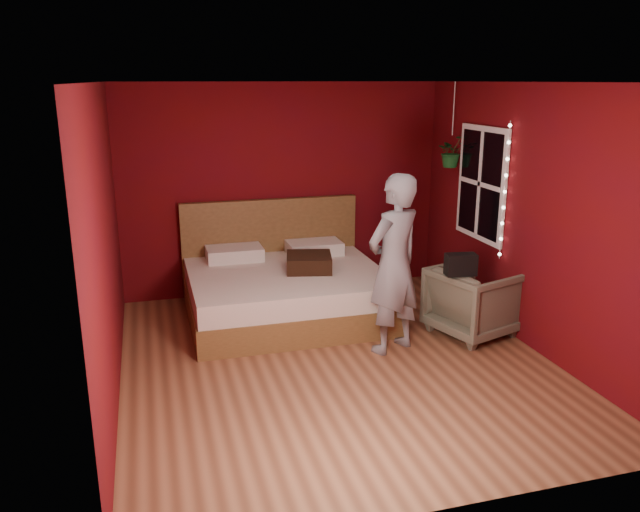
{
  "coord_description": "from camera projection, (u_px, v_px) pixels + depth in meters",
  "views": [
    {
      "loc": [
        -1.65,
        -5.27,
        2.62
      ],
      "look_at": [
        -0.05,
        0.4,
        0.95
      ],
      "focal_mm": 35.0,
      "sensor_mm": 36.0,
      "label": 1
    }
  ],
  "objects": [
    {
      "name": "floor",
      "position": [
        336.0,
        361.0,
        6.02
      ],
      "size": [
        4.5,
        4.5,
        0.0
      ],
      "primitive_type": "plane",
      "color": "brown",
      "rests_on": "ground"
    },
    {
      "name": "room_walls",
      "position": [
        337.0,
        189.0,
        5.56
      ],
      "size": [
        4.04,
        4.54,
        2.62
      ],
      "color": "#590A09",
      "rests_on": "ground"
    },
    {
      "name": "window",
      "position": [
        481.0,
        184.0,
        6.96
      ],
      "size": [
        0.05,
        0.97,
        1.27
      ],
      "color": "white",
      "rests_on": "room_walls"
    },
    {
      "name": "fairy_lights",
      "position": [
        505.0,
        192.0,
        6.47
      ],
      "size": [
        0.04,
        0.04,
        1.45
      ],
      "color": "silver",
      "rests_on": "room_walls"
    },
    {
      "name": "bed",
      "position": [
        285.0,
        288.0,
        7.16
      ],
      "size": [
        2.19,
        1.86,
        1.21
      ],
      "color": "brown",
      "rests_on": "ground"
    },
    {
      "name": "person",
      "position": [
        394.0,
        264.0,
        6.05
      ],
      "size": [
        0.77,
        0.66,
        1.78
      ],
      "primitive_type": "imported",
      "rotation": [
        0.0,
        0.0,
        3.58
      ],
      "color": "slate",
      "rests_on": "ground"
    },
    {
      "name": "armchair",
      "position": [
        474.0,
        301.0,
        6.58
      ],
      "size": [
        1.0,
        0.99,
        0.73
      ],
      "primitive_type": "imported",
      "rotation": [
        0.0,
        0.0,
        1.88
      ],
      "color": "#60614C",
      "rests_on": "ground"
    },
    {
      "name": "handbag",
      "position": [
        461.0,
        264.0,
        6.23
      ],
      "size": [
        0.32,
        0.2,
        0.22
      ],
      "primitive_type": "cube",
      "rotation": [
        0.0,
        0.0,
        -0.15
      ],
      "color": "black",
      "rests_on": "armchair"
    },
    {
      "name": "throw_pillow",
      "position": [
        309.0,
        262.0,
        7.02
      ],
      "size": [
        0.6,
        0.6,
        0.18
      ],
      "primitive_type": "cube",
      "rotation": [
        0.0,
        0.0,
        -0.23
      ],
      "color": "black",
      "rests_on": "bed"
    },
    {
      "name": "hanging_plant",
      "position": [
        451.0,
        151.0,
        7.4
      ],
      "size": [
        0.39,
        0.36,
        0.99
      ],
      "color": "silver",
      "rests_on": "room_walls"
    }
  ]
}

